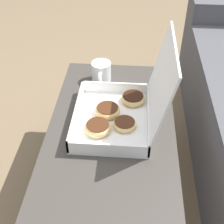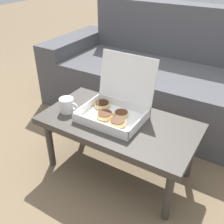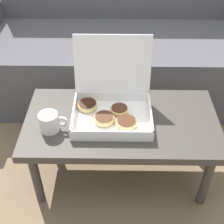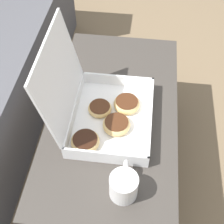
# 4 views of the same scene
# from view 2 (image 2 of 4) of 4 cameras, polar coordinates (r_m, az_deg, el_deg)

# --- Properties ---
(ground_plane) EXTENTS (12.00, 12.00, 0.00)m
(ground_plane) POSITION_cam_2_polar(r_m,az_deg,el_deg) (1.86, 2.11, -11.42)
(ground_plane) COLOR #756047
(couch) EXTENTS (2.20, 0.86, 0.90)m
(couch) POSITION_cam_2_polar(r_m,az_deg,el_deg) (2.34, 12.41, 6.41)
(couch) COLOR #4C4C51
(couch) RESTS_ON ground_plane
(coffee_table) EXTENTS (0.95, 0.50, 0.40)m
(coffee_table) POSITION_cam_2_polar(r_m,az_deg,el_deg) (1.61, 1.44, -3.34)
(coffee_table) COLOR #3D3833
(coffee_table) RESTS_ON ground_plane
(pastry_box) EXTENTS (0.38, 0.36, 0.35)m
(pastry_box) POSITION_cam_2_polar(r_m,az_deg,el_deg) (1.60, 0.59, 1.13)
(pastry_box) COLOR white
(pastry_box) RESTS_ON coffee_table
(coffee_mug) EXTENTS (0.14, 0.09, 0.09)m
(coffee_mug) POSITION_cam_2_polar(r_m,az_deg,el_deg) (1.68, -9.71, 1.47)
(coffee_mug) COLOR white
(coffee_mug) RESTS_ON coffee_table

